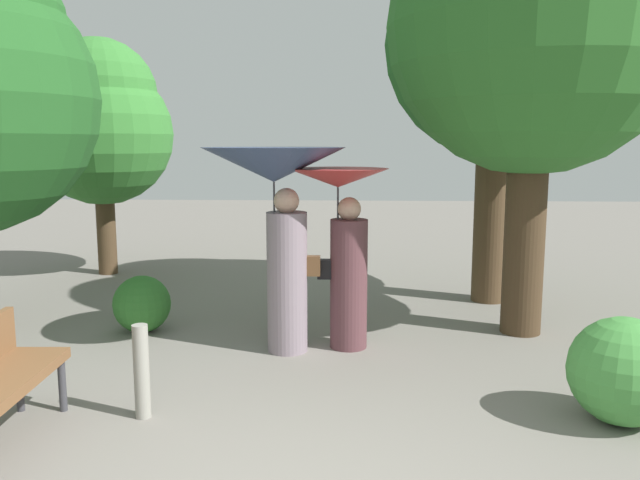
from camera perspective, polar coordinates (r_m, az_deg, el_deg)
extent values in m
cylinder|color=gray|center=(6.45, -2.96, -3.81)|extent=(0.41, 0.41, 1.42)
sphere|color=tan|center=(6.32, -3.02, 3.52)|extent=(0.25, 0.25, 0.25)
cylinder|color=#333338|center=(6.34, -4.10, 1.62)|extent=(0.02, 0.02, 0.79)
cone|color=#38476B|center=(6.30, -4.16, 6.73)|extent=(1.41, 1.41, 0.34)
cube|color=brown|center=(6.41, -0.61, -2.32)|extent=(0.14, 0.10, 0.20)
cylinder|color=#563338|center=(6.57, 2.58, -3.96)|extent=(0.38, 0.38, 1.34)
sphere|color=tan|center=(6.44, 2.63, 2.79)|extent=(0.24, 0.24, 0.24)
cylinder|color=#333338|center=(6.45, 1.60, 1.24)|extent=(0.02, 0.02, 0.79)
cone|color=#B22D2D|center=(6.41, 1.62, 5.57)|extent=(1.02, 1.02, 0.19)
cube|color=black|center=(6.52, 0.39, -2.61)|extent=(0.14, 0.10, 0.20)
cylinder|color=#38383D|center=(5.55, -22.04, -11.86)|extent=(0.06, 0.06, 0.44)
cylinder|color=#38383D|center=(5.68, -25.29, -11.57)|extent=(0.06, 0.06, 0.44)
cylinder|color=#4C3823|center=(10.73, -18.76, 4.96)|extent=(0.30, 0.30, 2.97)
sphere|color=#387F33|center=(10.71, -18.95, 8.93)|extent=(2.22, 2.22, 2.22)
sphere|color=#387F33|center=(10.74, -19.11, 12.10)|extent=(1.78, 1.78, 1.78)
cylinder|color=#4C3823|center=(8.66, 15.32, 9.20)|extent=(0.44, 0.44, 4.45)
sphere|color=#235B23|center=(8.75, 15.62, 16.50)|extent=(2.87, 2.87, 2.87)
cylinder|color=#42301E|center=(7.27, 18.22, 9.03)|extent=(0.44, 0.44, 4.40)
sphere|color=#2D6B28|center=(7.37, 18.65, 17.61)|extent=(3.10, 3.10, 3.10)
sphere|color=#2D6B28|center=(7.43, -15.63, -5.53)|extent=(0.64, 0.64, 0.64)
sphere|color=#428C3D|center=(5.40, 25.48, -10.52)|extent=(0.82, 0.82, 0.82)
cylinder|color=gray|center=(5.18, -15.66, -11.24)|extent=(0.12, 0.12, 0.74)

